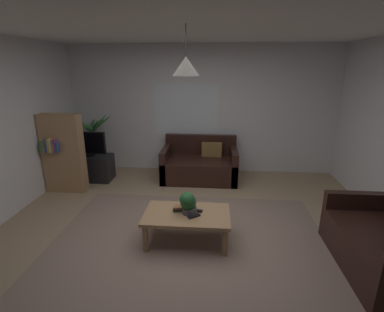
{
  "coord_description": "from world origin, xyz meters",
  "views": [
    {
      "loc": [
        0.3,
        -3.27,
        2.18
      ],
      "look_at": [
        0.0,
        0.3,
        1.05
      ],
      "focal_mm": 27.03,
      "sensor_mm": 36.0,
      "label": 1
    }
  ],
  "objects": [
    {
      "name": "coffee_table",
      "position": [
        -0.04,
        -0.04,
        0.34
      ],
      "size": [
        1.08,
        0.64,
        0.4
      ],
      "color": "#A87F56",
      "rests_on": "ground"
    },
    {
      "name": "tv_stand",
      "position": [
        -2.17,
        1.92,
        0.25
      ],
      "size": [
        0.9,
        0.44,
        0.5
      ],
      "primitive_type": "cube",
      "color": "black",
      "rests_on": "ground"
    },
    {
      "name": "window_pane",
      "position": [
        -0.32,
        2.66,
        1.31
      ],
      "size": [
        1.31,
        0.01,
        1.05
      ],
      "primitive_type": "cube",
      "color": "white"
    },
    {
      "name": "couch_under_window",
      "position": [
        0.0,
        2.16,
        0.27
      ],
      "size": [
        1.46,
        0.9,
        0.82
      ],
      "color": "black",
      "rests_on": "ground"
    },
    {
      "name": "floor",
      "position": [
        0.0,
        0.0,
        -0.01
      ],
      "size": [
        5.45,
        5.33,
        0.02
      ],
      "primitive_type": "cube",
      "color": "#9E8466",
      "rests_on": "ground"
    },
    {
      "name": "rug",
      "position": [
        0.0,
        -0.2,
        0.0
      ],
      "size": [
        3.54,
        2.93,
        0.01
      ],
      "primitive_type": "cube",
      "color": "gray",
      "rests_on": "ground"
    },
    {
      "name": "potted_palm_corner",
      "position": [
        -2.21,
        2.34,
        0.6
      ],
      "size": [
        0.95,
        0.87,
        1.26
      ],
      "color": "#B77051",
      "rests_on": "ground"
    },
    {
      "name": "ceiling",
      "position": [
        0.0,
        0.0,
        2.6
      ],
      "size": [
        5.45,
        5.33,
        0.02
      ],
      "primitive_type": "cube",
      "color": "white"
    },
    {
      "name": "potted_plant_on_table",
      "position": [
        -0.02,
        -0.05,
        0.55
      ],
      "size": [
        0.21,
        0.23,
        0.29
      ],
      "color": "#4C4C51",
      "rests_on": "coffee_table"
    },
    {
      "name": "wall_back",
      "position": [
        0.0,
        2.7,
        1.3
      ],
      "size": [
        5.57,
        0.06,
        2.59
      ],
      "primitive_type": "cube",
      "color": "silver",
      "rests_on": "ground"
    },
    {
      "name": "remote_on_table_1",
      "position": [
        0.08,
        0.02,
        0.41
      ],
      "size": [
        0.17,
        0.09,
        0.02
      ],
      "primitive_type": "cube",
      "rotation": [
        0.0,
        0.0,
        1.31
      ],
      "color": "black",
      "rests_on": "coffee_table"
    },
    {
      "name": "book_on_table_2",
      "position": [
        -0.15,
        0.01,
        0.46
      ],
      "size": [
        0.12,
        0.11,
        0.03
      ],
      "primitive_type": "cube",
      "rotation": [
        0.0,
        0.0,
        0.06
      ],
      "color": "#99663F",
      "rests_on": "coffee_table"
    },
    {
      "name": "tv",
      "position": [
        -2.17,
        1.89,
        0.74
      ],
      "size": [
        0.76,
        0.16,
        0.48
      ],
      "color": "black",
      "rests_on": "tv_stand"
    },
    {
      "name": "book_on_table_0",
      "position": [
        -0.15,
        0.01,
        0.41
      ],
      "size": [
        0.14,
        0.1,
        0.02
      ],
      "primitive_type": "cube",
      "rotation": [
        0.0,
        0.0,
        0.14
      ],
      "color": "#387247",
      "rests_on": "coffee_table"
    },
    {
      "name": "book_on_table_1",
      "position": [
        -0.16,
        0.0,
        0.43
      ],
      "size": [
        0.12,
        0.09,
        0.02
      ],
      "primitive_type": "cube",
      "rotation": [
        0.0,
        0.0,
        0.08
      ],
      "color": "black",
      "rests_on": "coffee_table"
    },
    {
      "name": "bookshelf_corner",
      "position": [
        -2.36,
        1.36,
        0.71
      ],
      "size": [
        0.7,
        0.31,
        1.4
      ],
      "color": "#A87F56",
      "rests_on": "ground"
    },
    {
      "name": "remote_on_table_0",
      "position": [
        0.06,
        -0.13,
        0.41
      ],
      "size": [
        0.16,
        0.14,
        0.02
      ],
      "primitive_type": "cube",
      "rotation": [
        0.0,
        0.0,
        2.23
      ],
      "color": "black",
      "rests_on": "coffee_table"
    },
    {
      "name": "pendant_lamp",
      "position": [
        -0.04,
        -0.04,
        2.17
      ],
      "size": [
        0.3,
        0.3,
        0.53
      ],
      "color": "black"
    }
  ]
}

